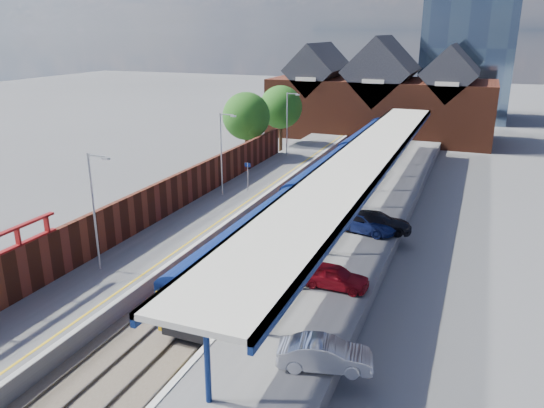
# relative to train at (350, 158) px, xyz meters

# --- Properties ---
(ground) EXTENTS (240.00, 240.00, 0.00)m
(ground) POSITION_rel_train_xyz_m (-1.49, -4.84, -2.12)
(ground) COLOR #5B5B5E
(ground) RESTS_ON ground
(ballast_bed) EXTENTS (6.00, 76.00, 0.06)m
(ballast_bed) POSITION_rel_train_xyz_m (-1.49, -14.84, -2.09)
(ballast_bed) COLOR #473D33
(ballast_bed) RESTS_ON ground
(rails) EXTENTS (4.51, 76.00, 0.14)m
(rails) POSITION_rel_train_xyz_m (-1.49, -14.84, -2.00)
(rails) COLOR slate
(rails) RESTS_ON ground
(left_platform) EXTENTS (5.00, 76.00, 1.00)m
(left_platform) POSITION_rel_train_xyz_m (-6.99, -14.84, -1.62)
(left_platform) COLOR #565659
(left_platform) RESTS_ON ground
(right_platform) EXTENTS (6.00, 76.00, 1.00)m
(right_platform) POSITION_rel_train_xyz_m (4.51, -14.84, -1.62)
(right_platform) COLOR #565659
(right_platform) RESTS_ON ground
(coping_left) EXTENTS (0.30, 76.00, 0.05)m
(coping_left) POSITION_rel_train_xyz_m (-4.64, -14.84, -1.10)
(coping_left) COLOR silver
(coping_left) RESTS_ON left_platform
(coping_right) EXTENTS (0.30, 76.00, 0.05)m
(coping_right) POSITION_rel_train_xyz_m (1.66, -14.84, -1.10)
(coping_right) COLOR silver
(coping_right) RESTS_ON right_platform
(yellow_line) EXTENTS (0.14, 76.00, 0.01)m
(yellow_line) POSITION_rel_train_xyz_m (-5.24, -14.84, -1.12)
(yellow_line) COLOR yellow
(yellow_line) RESTS_ON left_platform
(train) EXTENTS (3.04, 65.94, 3.45)m
(train) POSITION_rel_train_xyz_m (0.00, 0.00, 0.00)
(train) COLOR navy
(train) RESTS_ON ground
(canopy) EXTENTS (4.50, 52.00, 4.48)m
(canopy) POSITION_rel_train_xyz_m (3.99, -12.89, 3.13)
(canopy) COLOR navy
(canopy) RESTS_ON right_platform
(lamp_post_b) EXTENTS (1.48, 0.18, 7.00)m
(lamp_post_b) POSITION_rel_train_xyz_m (-7.86, -28.84, 2.87)
(lamp_post_b) COLOR #A5A8AA
(lamp_post_b) RESTS_ON left_platform
(lamp_post_c) EXTENTS (1.48, 0.18, 7.00)m
(lamp_post_c) POSITION_rel_train_xyz_m (-7.86, -12.84, 2.87)
(lamp_post_c) COLOR #A5A8AA
(lamp_post_c) RESTS_ON left_platform
(lamp_post_d) EXTENTS (1.48, 0.18, 7.00)m
(lamp_post_d) POSITION_rel_train_xyz_m (-7.86, 3.16, 2.87)
(lamp_post_d) COLOR #A5A8AA
(lamp_post_d) RESTS_ON left_platform
(platform_sign) EXTENTS (0.55, 0.08, 2.50)m
(platform_sign) POSITION_rel_train_xyz_m (-6.49, -10.84, 0.57)
(platform_sign) COLOR #A5A8AA
(platform_sign) RESTS_ON left_platform
(brick_wall) EXTENTS (0.35, 50.00, 3.86)m
(brick_wall) POSITION_rel_train_xyz_m (-9.59, -21.30, 0.33)
(brick_wall) COLOR #572617
(brick_wall) RESTS_ON left_platform
(station_building) EXTENTS (30.00, 12.12, 13.78)m
(station_building) POSITION_rel_train_xyz_m (-1.49, 23.16, 3.33)
(station_building) COLOR #572617
(station_building) RESTS_ON ground
(tree_near) EXTENTS (5.20, 5.20, 8.10)m
(tree_near) POSITION_rel_train_xyz_m (-11.84, 1.07, 3.23)
(tree_near) COLOR #382314
(tree_near) RESTS_ON ground
(tree_far) EXTENTS (5.20, 5.20, 8.10)m
(tree_far) POSITION_rel_train_xyz_m (-10.84, 9.07, 3.23)
(tree_far) COLOR #382314
(tree_far) RESTS_ON ground
(parked_car_red) EXTENTS (3.88, 1.67, 1.31)m
(parked_car_red) POSITION_rel_train_xyz_m (5.42, -25.96, -0.47)
(parked_car_red) COLOR maroon
(parked_car_red) RESTS_ON right_platform
(parked_car_silver) EXTENTS (4.16, 2.25, 1.30)m
(parked_car_silver) POSITION_rel_train_xyz_m (7.01, -33.20, -0.47)
(parked_car_silver) COLOR silver
(parked_car_silver) RESTS_ON right_platform
(parked_car_dark) EXTENTS (5.01, 2.56, 1.39)m
(parked_car_dark) POSITION_rel_train_xyz_m (5.94, -16.60, -0.43)
(parked_car_dark) COLOR black
(parked_car_dark) RESTS_ON right_platform
(parked_car_blue) EXTENTS (5.01, 3.03, 1.30)m
(parked_car_blue) POSITION_rel_train_xyz_m (5.12, -16.90, -0.47)
(parked_car_blue) COLOR navy
(parked_car_blue) RESTS_ON right_platform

